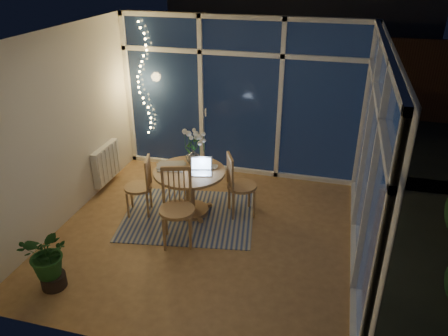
{
  "coord_description": "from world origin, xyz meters",
  "views": [
    {
      "loc": [
        1.5,
        -4.69,
        3.43
      ],
      "look_at": [
        0.19,
        0.25,
        0.9
      ],
      "focal_mm": 35.0,
      "sensor_mm": 36.0,
      "label": 1
    }
  ],
  "objects_px": {
    "laptop": "(201,166)",
    "potted_plant": "(49,259)",
    "chair_left": "(138,186)",
    "chair_front": "(177,208)",
    "chair_right": "(242,185)",
    "flower_vase": "(193,156)",
    "dining_table": "(190,192)"
  },
  "relations": [
    {
      "from": "chair_front",
      "to": "flower_vase",
      "type": "distance_m",
      "value": 1.02
    },
    {
      "from": "dining_table",
      "to": "laptop",
      "type": "distance_m",
      "value": 0.49
    },
    {
      "from": "dining_table",
      "to": "flower_vase",
      "type": "xyz_separation_m",
      "value": [
        -0.03,
        0.25,
        0.45
      ]
    },
    {
      "from": "chair_right",
      "to": "chair_left",
      "type": "bearing_deg",
      "value": 79.1
    },
    {
      "from": "dining_table",
      "to": "flower_vase",
      "type": "bearing_deg",
      "value": 95.8
    },
    {
      "from": "chair_right",
      "to": "chair_front",
      "type": "bearing_deg",
      "value": 119.46
    },
    {
      "from": "chair_front",
      "to": "flower_vase",
      "type": "relative_size",
      "value": 4.94
    },
    {
      "from": "chair_right",
      "to": "potted_plant",
      "type": "xyz_separation_m",
      "value": [
        -1.71,
        -2.07,
        -0.1
      ]
    },
    {
      "from": "laptop",
      "to": "potted_plant",
      "type": "bearing_deg",
      "value": -136.37
    },
    {
      "from": "chair_left",
      "to": "potted_plant",
      "type": "bearing_deg",
      "value": -24.42
    },
    {
      "from": "chair_left",
      "to": "chair_front",
      "type": "bearing_deg",
      "value": 40.81
    },
    {
      "from": "chair_front",
      "to": "laptop",
      "type": "distance_m",
      "value": 0.75
    },
    {
      "from": "chair_right",
      "to": "flower_vase",
      "type": "bearing_deg",
      "value": 58.89
    },
    {
      "from": "chair_right",
      "to": "potted_plant",
      "type": "height_order",
      "value": "chair_right"
    },
    {
      "from": "chair_left",
      "to": "chair_front",
      "type": "distance_m",
      "value": 0.96
    },
    {
      "from": "potted_plant",
      "to": "dining_table",
      "type": "bearing_deg",
      "value": 62.29
    },
    {
      "from": "dining_table",
      "to": "flower_vase",
      "type": "distance_m",
      "value": 0.51
    },
    {
      "from": "chair_front",
      "to": "potted_plant",
      "type": "height_order",
      "value": "chair_front"
    },
    {
      "from": "chair_right",
      "to": "laptop",
      "type": "relative_size",
      "value": 3.16
    },
    {
      "from": "flower_vase",
      "to": "chair_left",
      "type": "bearing_deg",
      "value": -147.28
    },
    {
      "from": "potted_plant",
      "to": "laptop",
      "type": "bearing_deg",
      "value": 57.48
    },
    {
      "from": "dining_table",
      "to": "chair_front",
      "type": "xyz_separation_m",
      "value": [
        0.08,
        -0.73,
        0.17
      ]
    },
    {
      "from": "dining_table",
      "to": "chair_right",
      "type": "bearing_deg",
      "value": 13.41
    },
    {
      "from": "chair_front",
      "to": "laptop",
      "type": "bearing_deg",
      "value": 63.36
    },
    {
      "from": "chair_front",
      "to": "chair_left",
      "type": "bearing_deg",
      "value": 127.97
    },
    {
      "from": "flower_vase",
      "to": "potted_plant",
      "type": "relative_size",
      "value": 0.28
    },
    {
      "from": "chair_front",
      "to": "chair_right",
      "type": "bearing_deg",
      "value": 36.88
    },
    {
      "from": "laptop",
      "to": "dining_table",
      "type": "bearing_deg",
      "value": 152.27
    },
    {
      "from": "dining_table",
      "to": "potted_plant",
      "type": "xyz_separation_m",
      "value": [
        -1.0,
        -1.9,
        0.04
      ]
    },
    {
      "from": "chair_front",
      "to": "potted_plant",
      "type": "xyz_separation_m",
      "value": [
        -1.07,
        -1.16,
        -0.14
      ]
    },
    {
      "from": "dining_table",
      "to": "flower_vase",
      "type": "height_order",
      "value": "flower_vase"
    },
    {
      "from": "laptop",
      "to": "chair_left",
      "type": "bearing_deg",
      "value": 175.61
    }
  ]
}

